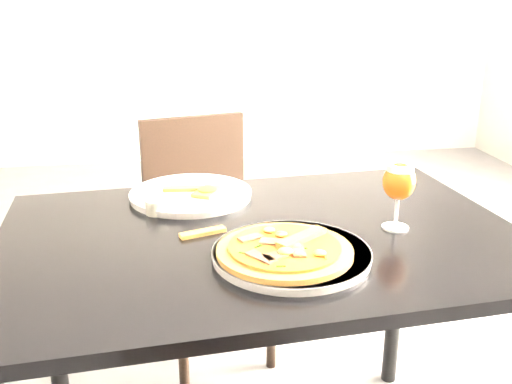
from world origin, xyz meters
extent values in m
cube|color=black|center=(0.05, -0.30, 0.73)|extent=(1.26, 0.89, 0.03)
cylinder|color=black|center=(-0.52, -0.01, 0.36)|extent=(0.05, 0.05, 0.72)
cylinder|color=black|center=(0.56, 0.07, 0.36)|extent=(0.05, 0.05, 0.72)
cube|color=black|center=(-0.03, 0.33, 0.43)|extent=(0.48, 0.48, 0.04)
cylinder|color=black|center=(-0.15, 0.13, 0.20)|extent=(0.03, 0.03, 0.41)
cylinder|color=black|center=(0.17, 0.21, 0.20)|extent=(0.03, 0.03, 0.41)
cylinder|color=black|center=(-0.22, 0.44, 0.20)|extent=(0.03, 0.03, 0.41)
cylinder|color=black|center=(0.09, 0.52, 0.20)|extent=(0.03, 0.03, 0.41)
cube|color=black|center=(-0.07, 0.50, 0.66)|extent=(0.38, 0.12, 0.40)
cylinder|color=silver|center=(0.08, -0.45, 0.76)|extent=(0.35, 0.35, 0.02)
cylinder|color=olive|center=(0.07, -0.46, 0.77)|extent=(0.28, 0.28, 0.01)
cylinder|color=red|center=(0.07, -0.46, 0.78)|extent=(0.23, 0.23, 0.01)
cube|color=#4A3120|center=(0.10, -0.46, 0.79)|extent=(0.06, 0.03, 0.00)
cube|color=#4A3120|center=(0.08, -0.41, 0.79)|extent=(0.04, 0.06, 0.00)
cube|color=#4A3120|center=(0.01, -0.42, 0.79)|extent=(0.06, 0.06, 0.00)
cube|color=#4A3120|center=(0.04, -0.48, 0.79)|extent=(0.06, 0.06, 0.00)
cube|color=#4A3120|center=(0.08, -0.51, 0.79)|extent=(0.04, 0.06, 0.00)
ellipsoid|color=#D5CA45|center=(0.08, -0.45, 0.79)|extent=(0.03, 0.03, 0.01)
ellipsoid|color=#D5CA45|center=(0.07, -0.39, 0.79)|extent=(0.03, 0.03, 0.01)
ellipsoid|color=#D5CA45|center=(0.05, -0.45, 0.79)|extent=(0.03, 0.03, 0.01)
ellipsoid|color=#D5CA45|center=(0.00, -0.49, 0.79)|extent=(0.03, 0.03, 0.01)
ellipsoid|color=#D5CA45|center=(0.07, -0.48, 0.79)|extent=(0.03, 0.03, 0.01)
ellipsoid|color=#D5CA45|center=(0.13, -0.50, 0.79)|extent=(0.03, 0.03, 0.01)
cube|color=#16410B|center=(0.07, -0.45, 0.79)|extent=(0.01, 0.02, 0.00)
cube|color=#16410B|center=(0.06, -0.42, 0.79)|extent=(0.00, 0.02, 0.00)
cube|color=#16410B|center=(0.03, -0.40, 0.79)|extent=(0.01, 0.02, 0.00)
cube|color=#16410B|center=(0.04, -0.44, 0.79)|extent=(0.02, 0.01, 0.00)
cube|color=#16410B|center=(0.01, -0.45, 0.79)|extent=(0.02, 0.01, 0.00)
cube|color=#16410B|center=(0.05, -0.46, 0.79)|extent=(0.02, 0.01, 0.00)
cube|color=#16410B|center=(0.03, -0.49, 0.79)|extent=(0.02, 0.01, 0.00)
cube|color=#16410B|center=(0.04, -0.53, 0.79)|extent=(0.01, 0.02, 0.00)
cube|color=#16410B|center=(0.07, -0.49, 0.79)|extent=(0.00, 0.02, 0.00)
cube|color=#16410B|center=(0.10, -0.51, 0.79)|extent=(0.01, 0.02, 0.00)
cube|color=#16410B|center=(0.08, -0.47, 0.79)|extent=(0.02, 0.01, 0.00)
cube|color=#16410B|center=(0.11, -0.47, 0.79)|extent=(0.02, 0.01, 0.00)
cube|color=#16410B|center=(0.14, -0.44, 0.79)|extent=(0.02, 0.01, 0.00)
cube|color=#16410B|center=(0.09, -0.44, 0.79)|extent=(0.02, 0.01, 0.00)
cube|color=olive|center=(0.10, -0.43, 0.79)|extent=(0.12, 0.10, 0.01)
cylinder|color=silver|center=(-0.11, -0.04, 0.76)|extent=(0.42, 0.42, 0.02)
cube|color=olive|center=(-0.13, -0.02, 0.77)|extent=(0.11, 0.04, 0.01)
cube|color=olive|center=(-0.06, -0.06, 0.77)|extent=(0.09, 0.10, 0.01)
cylinder|color=red|center=(-0.06, -0.06, 0.78)|extent=(0.05, 0.05, 0.00)
cube|color=olive|center=(-0.09, -0.29, 0.75)|extent=(0.11, 0.06, 0.01)
cylinder|color=silver|center=(-0.20, -0.14, 0.77)|extent=(0.06, 0.06, 0.04)
cylinder|color=gold|center=(-0.20, -0.14, 0.78)|extent=(0.05, 0.05, 0.01)
cylinder|color=white|center=(0.36, -0.33, 0.75)|extent=(0.06, 0.06, 0.00)
cylinder|color=white|center=(0.36, -0.33, 0.79)|extent=(0.01, 0.01, 0.07)
ellipsoid|color=#9C420F|center=(0.36, -0.33, 0.87)|extent=(0.08, 0.08, 0.09)
cylinder|color=white|center=(0.36, -0.33, 0.90)|extent=(0.06, 0.06, 0.01)
camera|label=1|loc=(-0.16, -1.51, 1.27)|focal=40.00mm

